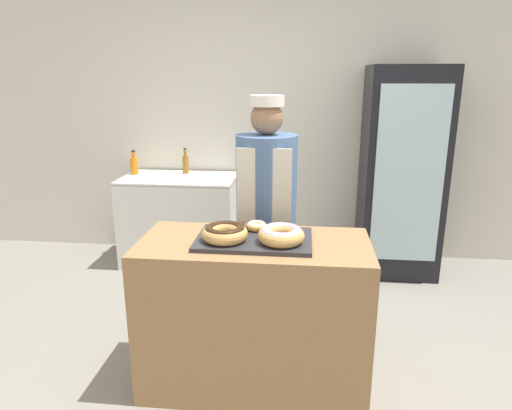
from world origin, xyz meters
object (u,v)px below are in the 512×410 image
Objects in this scene: serving_tray at (254,240)px; donut_mini_center at (257,226)px; bottle_amber at (186,164)px; baker_person at (266,213)px; beverage_fridge at (401,173)px; brownie_back_left at (236,226)px; donut_light_glaze at (281,234)px; bottle_orange at (134,165)px; donut_chocolate_glaze at (225,232)px; chest_freezer at (181,219)px; brownie_back_right at (277,228)px.

donut_mini_center is at bearing 90.00° from serving_tray.
baker_person is at bearing -55.36° from bottle_amber.
brownie_back_left is at bearing -127.43° from beverage_fridge.
donut_light_glaze is 1.07× the size of bottle_orange.
baker_person is at bearing 76.86° from donut_chocolate_glaze.
bottle_amber reaches higher than donut_light_glaze.
brownie_back_left is 1.88m from chest_freezer.
beverage_fridge is at bearing 52.57° from brownie_back_left.
baker_person is (0.16, 0.70, -0.10)m from donut_chocolate_glaze.
bottle_orange is (-1.25, 1.72, 0.00)m from brownie_back_left.
bottle_amber is at bearing 112.95° from brownie_back_left.
beverage_fridge reaches higher than serving_tray.
donut_chocolate_glaze is 2.74× the size of brownie_back_right.
serving_tray is 5.26× the size of donut_mini_center.
donut_chocolate_glaze is at bearing 180.00° from donut_light_glaze.
donut_chocolate_glaze and donut_light_glaze have the same top height.
bottle_orange is (-0.46, 0.09, 0.50)m from chest_freezer.
beverage_fridge is at bearing 57.34° from serving_tray.
bottle_amber is (-0.73, 1.99, -0.02)m from donut_chocolate_glaze.
donut_light_glaze is at bearing -80.46° from brownie_back_right.
serving_tray is 0.18m from brownie_back_right.
donut_chocolate_glaze is 0.15× the size of baker_person.
beverage_fridge reaches higher than bottle_orange.
donut_chocolate_glaze is 0.23× the size of chest_freezer.
donut_light_glaze is 0.13× the size of beverage_fridge.
beverage_fridge reaches higher than baker_person.
donut_chocolate_glaze reaches higher than chest_freezer.
chest_freezer is at bearing 129.39° from baker_person.
baker_person is (0.13, 0.51, -0.07)m from brownie_back_left.
brownie_back_left is at bearing 80.46° from donut_chocolate_glaze.
baker_person reaches higher than donut_mini_center.
brownie_back_left is 0.37× the size of bottle_amber.
beverage_fridge reaches higher than donut_mini_center.
bottle_orange is at bearing 177.79° from beverage_fridge.
chest_freezer is at bearing 115.82° from brownie_back_left.
serving_tray is at bearing -47.45° from brownie_back_left.
brownie_back_right is at bearing -121.76° from beverage_fridge.
brownie_back_right is 0.08× the size of chest_freezer.
bottle_orange reaches higher than brownie_back_left.
donut_mini_center reaches higher than serving_tray.
donut_light_glaze reaches higher than serving_tray.
donut_chocolate_glaze reaches higher than brownie_back_left.
donut_light_glaze is 1.00× the size of bottle_amber.
brownie_back_left is at bearing -104.45° from baker_person.
baker_person is 7.12× the size of bottle_orange.
chest_freezer is at bearing 119.11° from donut_mini_center.
donut_light_glaze is at bearing -51.51° from bottle_orange.
chest_freezer is (-0.79, 1.63, -0.50)m from brownie_back_left.
brownie_back_left is 1.00× the size of brownie_back_right.
baker_person is 6.64× the size of bottle_amber.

